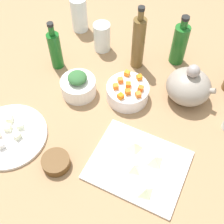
% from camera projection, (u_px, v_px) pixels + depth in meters
% --- Properties ---
extents(tabletop, '(1.90, 1.90, 0.03)m').
position_uv_depth(tabletop, '(112.00, 123.00, 1.03)').
color(tabletop, '#9C7550').
rests_on(tabletop, ground).
extents(cutting_board, '(0.30, 0.25, 0.01)m').
position_uv_depth(cutting_board, '(138.00, 165.00, 0.92)').
color(cutting_board, white).
rests_on(cutting_board, tabletop).
extents(plate_tofu, '(0.26, 0.26, 0.01)m').
position_uv_depth(plate_tofu, '(9.00, 136.00, 0.98)').
color(plate_tofu, white).
rests_on(plate_tofu, tabletop).
extents(bowl_greens, '(0.13, 0.13, 0.06)m').
position_uv_depth(bowl_greens, '(79.00, 87.00, 1.07)').
color(bowl_greens, white).
rests_on(bowl_greens, tabletop).
extents(bowl_carrots, '(0.15, 0.15, 0.06)m').
position_uv_depth(bowl_carrots, '(127.00, 92.00, 1.06)').
color(bowl_carrots, white).
rests_on(bowl_carrots, tabletop).
extents(bowl_small_side, '(0.09, 0.09, 0.03)m').
position_uv_depth(bowl_small_side, '(56.00, 162.00, 0.91)').
color(bowl_small_side, '#573718').
rests_on(bowl_small_side, tabletop).
extents(teapot, '(0.17, 0.15, 0.16)m').
position_uv_depth(teapot, '(189.00, 86.00, 1.03)').
color(teapot, gray).
rests_on(teapot, tabletop).
extents(bottle_0, '(0.05, 0.05, 0.20)m').
position_uv_depth(bottle_0, '(55.00, 50.00, 1.11)').
color(bottle_0, '#185F1E').
rests_on(bottle_0, tabletop).
extents(bottle_1, '(0.06, 0.06, 0.21)m').
position_uv_depth(bottle_1, '(180.00, 44.00, 1.13)').
color(bottle_1, '#1F6423').
rests_on(bottle_1, tabletop).
extents(bottle_3, '(0.05, 0.05, 0.26)m').
position_uv_depth(bottle_3, '(138.00, 42.00, 1.09)').
color(bottle_3, brown).
rests_on(bottle_3, tabletop).
extents(drinking_glass_0, '(0.07, 0.07, 0.12)m').
position_uv_depth(drinking_glass_0, '(102.00, 37.00, 1.19)').
color(drinking_glass_0, white).
rests_on(drinking_glass_0, tabletop).
extents(drinking_glass_1, '(0.07, 0.07, 0.15)m').
position_uv_depth(drinking_glass_1, '(79.00, 15.00, 1.26)').
color(drinking_glass_1, white).
rests_on(drinking_glass_1, tabletop).
extents(carrot_cube_0, '(0.03, 0.03, 0.02)m').
position_uv_depth(carrot_cube_0, '(138.00, 95.00, 1.00)').
color(carrot_cube_0, orange).
rests_on(carrot_cube_0, bowl_carrots).
extents(carrot_cube_1, '(0.03, 0.03, 0.02)m').
position_uv_depth(carrot_cube_1, '(120.00, 80.00, 1.04)').
color(carrot_cube_1, orange).
rests_on(carrot_cube_1, bowl_carrots).
extents(carrot_cube_2, '(0.03, 0.03, 0.02)m').
position_uv_depth(carrot_cube_2, '(139.00, 77.00, 1.05)').
color(carrot_cube_2, orange).
rests_on(carrot_cube_2, bowl_carrots).
extents(carrot_cube_3, '(0.03, 0.03, 0.02)m').
position_uv_depth(carrot_cube_3, '(128.00, 92.00, 1.01)').
color(carrot_cube_3, orange).
rests_on(carrot_cube_3, bowl_carrots).
extents(carrot_cube_4, '(0.03, 0.03, 0.02)m').
position_uv_depth(carrot_cube_4, '(116.00, 86.00, 1.03)').
color(carrot_cube_4, orange).
rests_on(carrot_cube_4, bowl_carrots).
extents(carrot_cube_5, '(0.02, 0.02, 0.02)m').
position_uv_depth(carrot_cube_5, '(127.00, 73.00, 1.06)').
color(carrot_cube_5, orange).
rests_on(carrot_cube_5, bowl_carrots).
extents(carrot_cube_6, '(0.02, 0.02, 0.02)m').
position_uv_depth(carrot_cube_6, '(129.00, 85.00, 1.03)').
color(carrot_cube_6, orange).
rests_on(carrot_cube_6, bowl_carrots).
extents(carrot_cube_7, '(0.02, 0.02, 0.02)m').
position_uv_depth(carrot_cube_7, '(141.00, 88.00, 1.02)').
color(carrot_cube_7, orange).
rests_on(carrot_cube_7, bowl_carrots).
extents(carrot_cube_8, '(0.02, 0.02, 0.02)m').
position_uv_depth(carrot_cube_8, '(121.00, 96.00, 1.00)').
color(carrot_cube_8, orange).
rests_on(carrot_cube_8, bowl_carrots).
extents(chopped_greens_mound, '(0.10, 0.10, 0.03)m').
position_uv_depth(chopped_greens_mound, '(77.00, 78.00, 1.03)').
color(chopped_greens_mound, '#346634').
rests_on(chopped_greens_mound, bowl_greens).
extents(tofu_cube_0, '(0.03, 0.03, 0.02)m').
position_uv_depth(tofu_cube_0, '(20.00, 126.00, 0.98)').
color(tofu_cube_0, white).
rests_on(tofu_cube_0, plate_tofu).
extents(tofu_cube_1, '(0.03, 0.03, 0.02)m').
position_uv_depth(tofu_cube_1, '(8.00, 128.00, 0.98)').
color(tofu_cube_1, white).
rests_on(tofu_cube_1, plate_tofu).
extents(tofu_cube_3, '(0.03, 0.03, 0.02)m').
position_uv_depth(tofu_cube_3, '(1.00, 145.00, 0.94)').
color(tofu_cube_3, white).
rests_on(tofu_cube_3, plate_tofu).
extents(tofu_cube_4, '(0.03, 0.03, 0.02)m').
position_uv_depth(tofu_cube_4, '(17.00, 135.00, 0.96)').
color(tofu_cube_4, '#EDF1CC').
rests_on(tofu_cube_4, plate_tofu).
extents(tofu_cube_5, '(0.03, 0.03, 0.02)m').
position_uv_depth(tofu_cube_5, '(9.00, 119.00, 1.00)').
color(tofu_cube_5, '#EBE9CB').
rests_on(tofu_cube_5, plate_tofu).
extents(dumpling_0, '(0.06, 0.06, 0.03)m').
position_uv_depth(dumpling_0, '(135.00, 146.00, 0.93)').
color(dumpling_0, beige).
rests_on(dumpling_0, cutting_board).
extents(dumpling_1, '(0.06, 0.06, 0.03)m').
position_uv_depth(dumpling_1, '(155.00, 159.00, 0.90)').
color(dumpling_1, beige).
rests_on(dumpling_1, cutting_board).
extents(dumpling_2, '(0.05, 0.05, 0.03)m').
position_uv_depth(dumpling_2, '(134.00, 167.00, 0.89)').
color(dumpling_2, beige).
rests_on(dumpling_2, cutting_board).
extents(dumpling_3, '(0.05, 0.05, 0.03)m').
position_uv_depth(dumpling_3, '(146.00, 191.00, 0.84)').
color(dumpling_3, beige).
rests_on(dumpling_3, cutting_board).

